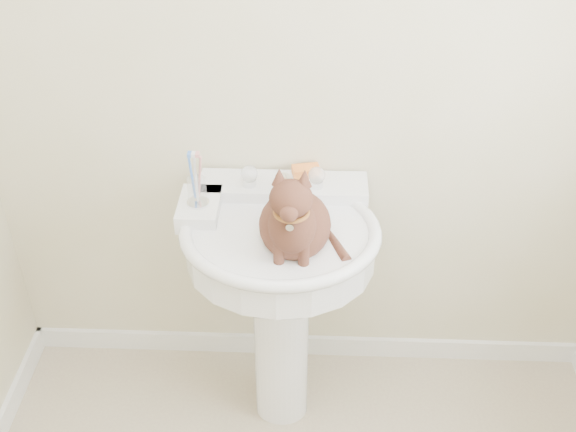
# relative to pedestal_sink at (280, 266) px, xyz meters

# --- Properties ---
(wall_back) EXTENTS (2.20, 0.00, 2.50)m
(wall_back) POSITION_rel_pedestal_sink_xyz_m (0.09, 0.29, 0.55)
(wall_back) COLOR beige
(wall_back) RESTS_ON ground
(baseboard_back) EXTENTS (2.20, 0.02, 0.09)m
(baseboard_back) POSITION_rel_pedestal_sink_xyz_m (0.09, 0.28, -0.65)
(baseboard_back) COLOR white
(baseboard_back) RESTS_ON floor
(pedestal_sink) EXTENTS (0.64, 0.63, 0.89)m
(pedestal_sink) POSITION_rel_pedestal_sink_xyz_m (0.00, 0.00, 0.00)
(pedestal_sink) COLOR white
(pedestal_sink) RESTS_ON floor
(faucet) EXTENTS (0.28, 0.12, 0.14)m
(faucet) POSITION_rel_pedestal_sink_xyz_m (0.00, 0.16, 0.23)
(faucet) COLOR silver
(faucet) RESTS_ON pedestal_sink
(soap_bar) EXTENTS (0.10, 0.07, 0.03)m
(soap_bar) POSITION_rel_pedestal_sink_xyz_m (0.08, 0.25, 0.20)
(soap_bar) COLOR orange
(soap_bar) RESTS_ON pedestal_sink
(toothbrush_cup) EXTENTS (0.07, 0.07, 0.19)m
(toothbrush_cup) POSITION_rel_pedestal_sink_xyz_m (-0.26, 0.07, 0.24)
(toothbrush_cup) COLOR silver
(toothbrush_cup) RESTS_ON pedestal_sink
(cat) EXTENTS (0.24, 0.30, 0.44)m
(cat) POSITION_rel_pedestal_sink_xyz_m (0.05, -0.09, 0.24)
(cat) COLOR brown
(cat) RESTS_ON pedestal_sink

